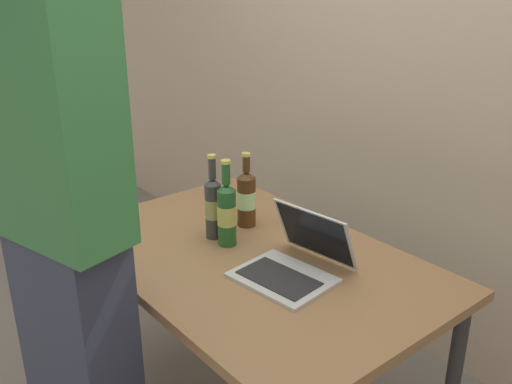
{
  "coord_description": "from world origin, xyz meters",
  "views": [
    {
      "loc": [
        1.39,
        -1.12,
        1.68
      ],
      "look_at": [
        0.03,
        0.0,
        0.99
      ],
      "focal_mm": 39.06,
      "sensor_mm": 36.0,
      "label": 1
    }
  ],
  "objects_px": {
    "laptop": "(295,261)",
    "person_figure": "(65,240)",
    "beer_bottle_green": "(246,197)",
    "beer_bottle_brown": "(213,206)",
    "beer_bottle_dark": "(227,212)"
  },
  "relations": [
    {
      "from": "laptop",
      "to": "person_figure",
      "type": "distance_m",
      "value": 0.74
    },
    {
      "from": "beer_bottle_green",
      "to": "beer_bottle_dark",
      "type": "relative_size",
      "value": 0.92
    },
    {
      "from": "beer_bottle_green",
      "to": "laptop",
      "type": "bearing_deg",
      "value": -16.1
    },
    {
      "from": "beer_bottle_dark",
      "to": "beer_bottle_brown",
      "type": "xyz_separation_m",
      "value": [
        -0.08,
        -0.0,
        0.0
      ]
    },
    {
      "from": "beer_bottle_green",
      "to": "beer_bottle_brown",
      "type": "height_order",
      "value": "beer_bottle_brown"
    },
    {
      "from": "beer_bottle_green",
      "to": "beer_bottle_dark",
      "type": "distance_m",
      "value": 0.18
    },
    {
      "from": "laptop",
      "to": "beer_bottle_green",
      "type": "relative_size",
      "value": 1.21
    },
    {
      "from": "person_figure",
      "to": "beer_bottle_green",
      "type": "bearing_deg",
      "value": 102.2
    },
    {
      "from": "beer_bottle_dark",
      "to": "beer_bottle_green",
      "type": "bearing_deg",
      "value": 118.44
    },
    {
      "from": "laptop",
      "to": "beer_bottle_dark",
      "type": "height_order",
      "value": "beer_bottle_dark"
    },
    {
      "from": "beer_bottle_dark",
      "to": "laptop",
      "type": "bearing_deg",
      "value": 7.96
    },
    {
      "from": "beer_bottle_green",
      "to": "person_figure",
      "type": "height_order",
      "value": "person_figure"
    },
    {
      "from": "beer_bottle_dark",
      "to": "person_figure",
      "type": "height_order",
      "value": "person_figure"
    },
    {
      "from": "laptop",
      "to": "beer_bottle_green",
      "type": "xyz_separation_m",
      "value": [
        -0.41,
        0.12,
        0.07
      ]
    },
    {
      "from": "laptop",
      "to": "person_figure",
      "type": "height_order",
      "value": "person_figure"
    }
  ]
}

